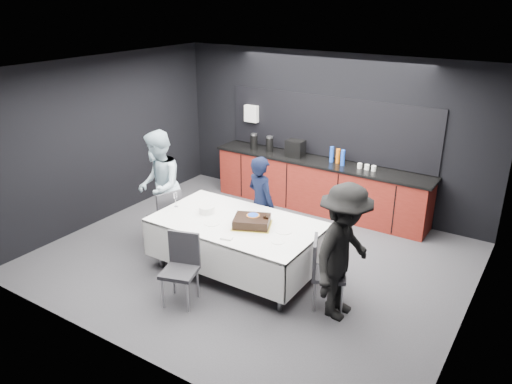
# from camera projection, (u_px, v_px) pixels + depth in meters

# --- Properties ---
(ground) EXTENTS (6.00, 6.00, 0.00)m
(ground) POSITION_uv_depth(u_px,v_px,m) (252.00, 259.00, 7.52)
(ground) COLOR #3D3D41
(ground) RESTS_ON ground
(room_shell) EXTENTS (6.04, 5.04, 2.82)m
(room_shell) POSITION_uv_depth(u_px,v_px,m) (252.00, 140.00, 6.82)
(room_shell) COLOR white
(room_shell) RESTS_ON ground
(kitchenette) EXTENTS (4.10, 0.64, 2.05)m
(kitchenette) POSITION_uv_depth(u_px,v_px,m) (318.00, 181.00, 9.05)
(kitchenette) COLOR #62150F
(kitchenette) RESTS_ON ground
(party_table) EXTENTS (2.32, 1.32, 0.78)m
(party_table) POSITION_uv_depth(u_px,v_px,m) (237.00, 230.00, 6.97)
(party_table) COLOR #99999E
(party_table) RESTS_ON ground
(cake_assembly) EXTENTS (0.64, 0.59, 0.16)m
(cake_assembly) POSITION_uv_depth(u_px,v_px,m) (252.00, 221.00, 6.76)
(cake_assembly) COLOR gold
(cake_assembly) RESTS_ON party_table
(plate_stack) EXTENTS (0.22, 0.22, 0.10)m
(plate_stack) POSITION_uv_depth(u_px,v_px,m) (207.00, 210.00, 7.16)
(plate_stack) COLOR white
(plate_stack) RESTS_ON party_table
(loose_plate_near) EXTENTS (0.22, 0.22, 0.01)m
(loose_plate_near) POSITION_uv_depth(u_px,v_px,m) (212.00, 223.00, 6.86)
(loose_plate_near) COLOR white
(loose_plate_near) RESTS_ON party_table
(loose_plate_right_a) EXTENTS (0.22, 0.22, 0.01)m
(loose_plate_right_a) POSITION_uv_depth(u_px,v_px,m) (284.00, 231.00, 6.63)
(loose_plate_right_a) COLOR white
(loose_plate_right_a) RESTS_ON party_table
(loose_plate_right_b) EXTENTS (0.18, 0.18, 0.01)m
(loose_plate_right_b) POSITION_uv_depth(u_px,v_px,m) (278.00, 241.00, 6.35)
(loose_plate_right_b) COLOR white
(loose_plate_right_b) RESTS_ON party_table
(loose_plate_far) EXTENTS (0.20, 0.20, 0.01)m
(loose_plate_far) POSITION_uv_depth(u_px,v_px,m) (255.00, 209.00, 7.29)
(loose_plate_far) COLOR white
(loose_plate_far) RESTS_ON party_table
(fork_pile) EXTENTS (0.17, 0.13, 0.02)m
(fork_pile) POSITION_uv_depth(u_px,v_px,m) (227.00, 238.00, 6.42)
(fork_pile) COLOR white
(fork_pile) RESTS_ON party_table
(champagne_flute) EXTENTS (0.06, 0.06, 0.22)m
(champagne_flute) POSITION_uv_depth(u_px,v_px,m) (175.00, 197.00, 7.33)
(champagne_flute) COLOR white
(champagne_flute) RESTS_ON party_table
(chair_left) EXTENTS (0.54, 0.54, 0.92)m
(chair_left) POSITION_uv_depth(u_px,v_px,m) (167.00, 214.00, 7.74)
(chair_left) COLOR #2A2A2E
(chair_left) RESTS_ON ground
(chair_right) EXTENTS (0.55, 0.55, 0.92)m
(chair_right) POSITION_uv_depth(u_px,v_px,m) (323.00, 268.00, 6.23)
(chair_right) COLOR #2A2A2E
(chair_right) RESTS_ON ground
(chair_near) EXTENTS (0.53, 0.53, 0.92)m
(chair_near) POSITION_uv_depth(u_px,v_px,m) (182.00, 263.00, 6.34)
(chair_near) COLOR #2A2A2E
(chair_near) RESTS_ON ground
(person_center) EXTENTS (0.64, 0.53, 1.51)m
(person_center) POSITION_uv_depth(u_px,v_px,m) (261.00, 204.00, 7.55)
(person_center) COLOR black
(person_center) RESTS_ON ground
(person_left) EXTENTS (1.07, 1.10, 1.78)m
(person_left) POSITION_uv_depth(u_px,v_px,m) (159.00, 186.00, 7.85)
(person_left) COLOR #A6C3D1
(person_left) RESTS_ON ground
(person_right) EXTENTS (0.70, 1.15, 1.73)m
(person_right) POSITION_uv_depth(u_px,v_px,m) (344.00, 252.00, 5.91)
(person_right) COLOR black
(person_right) RESTS_ON ground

